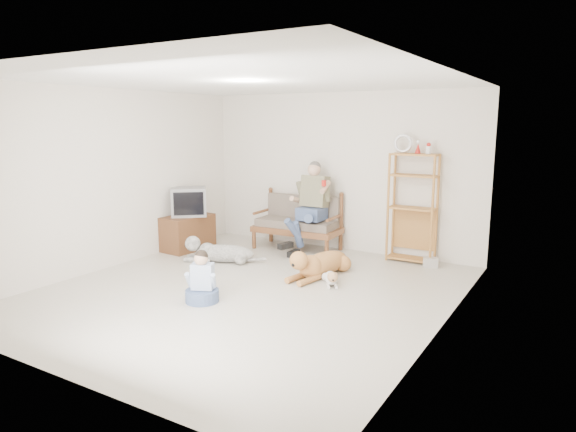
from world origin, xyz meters
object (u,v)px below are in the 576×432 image
Objects in this scene: etagere at (412,207)px; tv_stand at (188,233)px; loveseat at (299,221)px; golden_retriever at (319,264)px.

etagere reaches higher than tv_stand.
loveseat is at bearing -175.13° from etagere.
loveseat is at bearing 139.05° from golden_retriever.
etagere is at bearing 69.01° from golden_retriever.
loveseat is 2.00m from etagere.
loveseat is 1.72m from golden_retriever.
loveseat is 1.64× the size of tv_stand.
etagere is 1.34× the size of golden_retriever.
loveseat is 0.76× the size of etagere.
etagere is 1.86m from golden_retriever.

